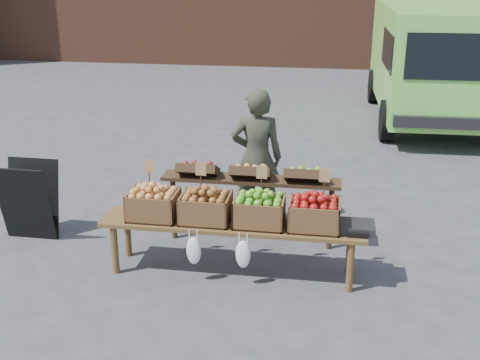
% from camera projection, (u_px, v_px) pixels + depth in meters
% --- Properties ---
extents(ground, '(80.00, 80.00, 0.00)m').
position_uv_depth(ground, '(210.00, 279.00, 6.17)').
color(ground, '#444447').
extents(delivery_van, '(2.44, 5.13, 2.27)m').
position_uv_depth(delivery_van, '(435.00, 65.00, 11.86)').
color(delivery_van, '#78D74C').
rests_on(delivery_van, ground).
extents(vendor, '(0.67, 0.48, 1.70)m').
position_uv_depth(vendor, '(257.00, 158.00, 7.20)').
color(vendor, '#333627').
rests_on(vendor, ground).
extents(chalkboard_sign, '(0.62, 0.35, 0.94)m').
position_uv_depth(chalkboard_sign, '(29.00, 200.00, 6.94)').
color(chalkboard_sign, black).
rests_on(chalkboard_sign, ground).
extents(back_table, '(2.10, 0.44, 1.04)m').
position_uv_depth(back_table, '(251.00, 201.00, 6.78)').
color(back_table, '#352515').
rests_on(back_table, ground).
extents(display_bench, '(2.70, 0.56, 0.57)m').
position_uv_depth(display_bench, '(232.00, 248.00, 6.21)').
color(display_bench, brown).
rests_on(display_bench, ground).
extents(crate_golden_apples, '(0.50, 0.40, 0.28)m').
position_uv_depth(crate_golden_apples, '(153.00, 205.00, 6.19)').
color(crate_golden_apples, '#B2A742').
rests_on(crate_golden_apples, display_bench).
extents(crate_russet_pears, '(0.50, 0.40, 0.28)m').
position_uv_depth(crate_russet_pears, '(206.00, 208.00, 6.10)').
color(crate_russet_pears, '#975D24').
rests_on(crate_russet_pears, display_bench).
extents(crate_red_apples, '(0.50, 0.40, 0.28)m').
position_uv_depth(crate_red_apples, '(259.00, 212.00, 6.02)').
color(crate_red_apples, '#468416').
rests_on(crate_red_apples, display_bench).
extents(crate_green_apples, '(0.50, 0.40, 0.28)m').
position_uv_depth(crate_green_apples, '(314.00, 215.00, 5.94)').
color(crate_green_apples, maroon).
rests_on(crate_green_apples, display_bench).
extents(weighing_scale, '(0.34, 0.30, 0.08)m').
position_uv_depth(weighing_scale, '(357.00, 227.00, 5.92)').
color(weighing_scale, black).
rests_on(weighing_scale, display_bench).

